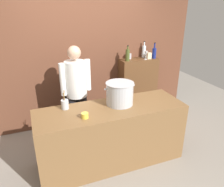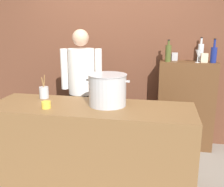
# 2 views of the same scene
# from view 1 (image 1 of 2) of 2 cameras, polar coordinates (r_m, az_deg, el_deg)

# --- Properties ---
(ground_plane) EXTENTS (8.00, 8.00, 0.00)m
(ground_plane) POSITION_cam_1_polar(r_m,az_deg,el_deg) (3.57, -0.23, -16.79)
(ground_plane) COLOR gray
(brick_back_panel) EXTENTS (4.40, 0.10, 3.00)m
(brick_back_panel) POSITION_cam_1_polar(r_m,az_deg,el_deg) (4.16, -7.39, 11.88)
(brick_back_panel) COLOR brown
(brick_back_panel) RESTS_ON ground_plane
(prep_counter) EXTENTS (2.12, 0.70, 0.90)m
(prep_counter) POSITION_cam_1_polar(r_m,az_deg,el_deg) (3.30, -0.25, -10.75)
(prep_counter) COLOR brown
(prep_counter) RESTS_ON ground_plane
(bar_cabinet) EXTENTS (0.76, 0.32, 1.23)m
(bar_cabinet) POSITION_cam_1_polar(r_m,az_deg,el_deg) (4.58, 6.62, 1.42)
(bar_cabinet) COLOR brown
(bar_cabinet) RESTS_ON ground_plane
(chef) EXTENTS (0.52, 0.39, 1.66)m
(chef) POSITION_cam_1_polar(r_m,az_deg,el_deg) (3.62, -9.27, 1.30)
(chef) COLOR black
(chef) RESTS_ON ground_plane
(stockpot_large) EXTENTS (0.46, 0.40, 0.32)m
(stockpot_large) POSITION_cam_1_polar(r_m,az_deg,el_deg) (3.13, 2.03, 0.01)
(stockpot_large) COLOR #B7BABF
(stockpot_large) RESTS_ON prep_counter
(utensil_crock) EXTENTS (0.10, 0.10, 0.26)m
(utensil_crock) POSITION_cam_1_polar(r_m,az_deg,el_deg) (3.09, -12.15, -2.73)
(utensil_crock) COLOR #B7BABF
(utensil_crock) RESTS_ON prep_counter
(butter_jar) EXTENTS (0.09, 0.09, 0.07)m
(butter_jar) POSITION_cam_1_polar(r_m,az_deg,el_deg) (2.83, -7.07, -5.69)
(butter_jar) COLOR yellow
(butter_jar) RESTS_ON prep_counter
(wine_bottle_olive) EXTENTS (0.08, 0.08, 0.29)m
(wine_bottle_olive) POSITION_cam_1_polar(r_m,az_deg,el_deg) (4.20, 4.06, 9.99)
(wine_bottle_olive) COLOR #475123
(wine_bottle_olive) RESTS_ON bar_cabinet
(wine_bottle_clear) EXTENTS (0.08, 0.08, 0.32)m
(wine_bottle_clear) POSITION_cam_1_polar(r_m,az_deg,el_deg) (4.53, 8.28, 10.83)
(wine_bottle_clear) COLOR silver
(wine_bottle_clear) RESTS_ON bar_cabinet
(wine_bottle_cobalt) EXTENTS (0.08, 0.08, 0.31)m
(wine_bottle_cobalt) POSITION_cam_1_polar(r_m,az_deg,el_deg) (4.47, 10.90, 10.36)
(wine_bottle_cobalt) COLOR navy
(wine_bottle_cobalt) RESTS_ON bar_cabinet
(wine_glass_short) EXTENTS (0.07, 0.07, 0.16)m
(wine_glass_short) POSITION_cam_1_polar(r_m,az_deg,el_deg) (4.35, 8.79, 10.22)
(wine_glass_short) COLOR silver
(wine_glass_short) RESTS_ON bar_cabinet
(spice_tin_silver) EXTENTS (0.08, 0.08, 0.11)m
(spice_tin_silver) POSITION_cam_1_polar(r_m,az_deg,el_deg) (4.38, 4.35, 9.68)
(spice_tin_silver) COLOR #B2B2B7
(spice_tin_silver) RESTS_ON bar_cabinet
(spice_tin_cream) EXTENTS (0.09, 0.09, 0.12)m
(spice_tin_cream) POSITION_cam_1_polar(r_m,az_deg,el_deg) (4.44, 9.51, 9.69)
(spice_tin_cream) COLOR beige
(spice_tin_cream) RESTS_ON bar_cabinet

